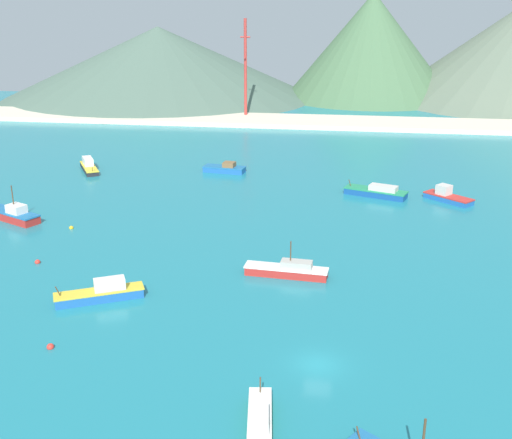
# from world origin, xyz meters

# --- Properties ---
(ground) EXTENTS (260.00, 280.00, 0.50)m
(ground) POSITION_xyz_m (0.00, 30.00, -0.25)
(ground) COLOR teal
(fishing_boat_0) EXTENTS (9.58, 6.28, 2.42)m
(fishing_boat_0) POSITION_xyz_m (-24.49, 9.61, 0.86)
(fishing_boat_0) COLOR #1E5BA8
(fishing_boat_0) RESTS_ON ground
(fishing_boat_1) EXTENTS (7.97, 7.46, 2.59)m
(fishing_boat_1) POSITION_xyz_m (18.34, 53.23, 0.81)
(fishing_boat_1) COLOR #1E5BA8
(fishing_boat_1) RESTS_ON ground
(fishing_boat_2) EXTENTS (8.40, 3.94, 2.05)m
(fishing_boat_2) POSITION_xyz_m (-21.89, 66.09, 0.72)
(fishing_boat_2) COLOR #1E5BA8
(fishing_boat_2) RESTS_ON ground
(fishing_boat_4) EXTENTS (10.23, 2.85, 4.51)m
(fishing_boat_4) POSITION_xyz_m (-4.73, 19.09, 0.77)
(fishing_boat_4) COLOR red
(fishing_boat_4) RESTS_ON ground
(fishing_boat_5) EXTENTS (2.92, 8.49, 2.51)m
(fishing_boat_5) POSITION_xyz_m (-3.87, -10.39, 0.87)
(fishing_boat_5) COLOR gold
(fishing_boat_5) RESTS_ON ground
(fishing_boat_7) EXTENTS (6.96, 9.47, 2.40)m
(fishing_boat_7) POSITION_xyz_m (-48.61, 63.31, 0.87)
(fishing_boat_7) COLOR #232328
(fishing_boat_7) RESTS_ON ground
(fishing_boat_8) EXTENTS (10.27, 6.84, 5.52)m
(fishing_boat_8) POSITION_xyz_m (-48.04, 33.30, 0.90)
(fishing_boat_8) COLOR red
(fishing_boat_8) RESTS_ON ground
(fishing_boat_10) EXTENTS (10.99, 6.40, 2.31)m
(fishing_boat_10) POSITION_xyz_m (6.87, 54.28, 0.78)
(fishing_boat_10) COLOR #14478C
(fishing_boat_10) RESTS_ON ground
(buoy_0) EXTENTS (0.70, 0.70, 0.70)m
(buoy_0) POSITION_xyz_m (-25.46, -0.95, 0.12)
(buoy_0) COLOR red
(buoy_0) RESTS_ON ground
(buoy_1) EXTENTS (0.63, 0.63, 0.63)m
(buoy_1) POSITION_xyz_m (-37.76, 31.02, 0.11)
(buoy_1) COLOR gold
(buoy_1) RESTS_ON ground
(buoy_2) EXTENTS (0.70, 0.70, 0.70)m
(buoy_2) POSITION_xyz_m (-36.53, 18.26, 0.12)
(buoy_2) COLOR red
(buoy_2) RESTS_ON ground
(beach_strip) EXTENTS (247.00, 17.39, 1.20)m
(beach_strip) POSITION_xyz_m (0.00, 119.96, 0.60)
(beach_strip) COLOR beige
(beach_strip) RESTS_ON ground
(hill_west) EXTENTS (107.06, 107.06, 23.66)m
(hill_west) POSITION_xyz_m (-64.70, 164.59, 11.83)
(hill_west) COLOR #4C6656
(hill_west) RESTS_ON ground
(hill_central) EXTENTS (58.03, 58.03, 34.69)m
(hill_central) POSITION_xyz_m (7.43, 172.42, 17.35)
(hill_central) COLOR #476B47
(hill_central) RESTS_ON ground
(radio_tower) EXTENTS (2.73, 2.18, 27.29)m
(radio_tower) POSITION_xyz_m (-27.72, 124.98, 13.91)
(radio_tower) COLOR #B7332D
(radio_tower) RESTS_ON ground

